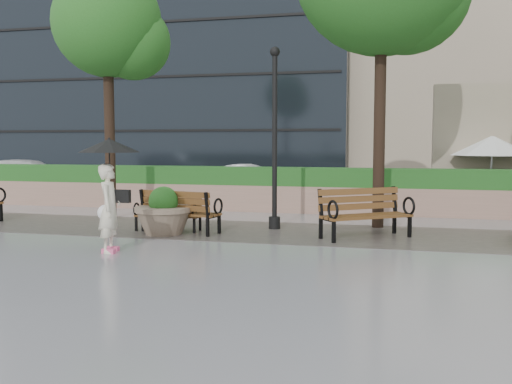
% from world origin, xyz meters
% --- Properties ---
extents(ground, '(100.00, 100.00, 0.00)m').
position_xyz_m(ground, '(0.00, 0.00, 0.00)').
color(ground, gray).
rests_on(ground, ground).
extents(cobble_strip, '(28.00, 3.20, 0.01)m').
position_xyz_m(cobble_strip, '(0.00, 3.00, 0.01)').
color(cobble_strip, '#383330').
rests_on(cobble_strip, ground).
extents(hedge_wall, '(24.00, 0.80, 1.35)m').
position_xyz_m(hedge_wall, '(0.00, 7.00, 0.66)').
color(hedge_wall, '#A47A69').
rests_on(hedge_wall, ground).
extents(asphalt_street, '(40.00, 7.00, 0.00)m').
position_xyz_m(asphalt_street, '(0.00, 11.00, 0.00)').
color(asphalt_street, black).
rests_on(asphalt_street, ground).
extents(bench_1, '(1.55, 0.63, 0.82)m').
position_xyz_m(bench_1, '(-1.87, 2.55, 0.24)').
color(bench_1, brown).
rests_on(bench_1, ground).
extents(bench_2, '(1.97, 1.11, 1.00)m').
position_xyz_m(bench_2, '(-1.50, 2.38, 0.30)').
color(bench_2, brown).
rests_on(bench_2, ground).
extents(bench_3, '(2.10, 1.83, 1.09)m').
position_xyz_m(bench_3, '(2.74, 2.65, 0.32)').
color(bench_3, brown).
rests_on(bench_3, ground).
extents(planter_left, '(1.32, 1.32, 1.11)m').
position_xyz_m(planter_left, '(-1.78, 2.06, 0.43)').
color(planter_left, '#7F6B56').
rests_on(planter_left, ground).
extents(lamppost, '(0.28, 0.28, 4.37)m').
position_xyz_m(lamppost, '(0.51, 3.49, 1.94)').
color(lamppost, black).
rests_on(lamppost, ground).
extents(tree_0, '(3.10, 2.94, 6.81)m').
position_xyz_m(tree_0, '(-4.17, 4.40, 5.18)').
color(tree_0, black).
rests_on(tree_0, ground).
extents(patio_umb_white, '(2.50, 2.50, 2.30)m').
position_xyz_m(patio_umb_white, '(6.26, 9.26, 1.99)').
color(patio_umb_white, black).
rests_on(patio_umb_white, ground).
extents(car_left, '(5.26, 3.13, 1.43)m').
position_xyz_m(car_left, '(-10.72, 9.65, 0.71)').
color(car_left, silver).
rests_on(car_left, ground).
extents(car_right, '(4.04, 1.73, 1.29)m').
position_xyz_m(car_right, '(-1.89, 10.43, 0.65)').
color(car_right, silver).
rests_on(car_right, ground).
extents(pedestrian, '(1.18, 1.18, 2.17)m').
position_xyz_m(pedestrian, '(-1.94, -0.13, 1.32)').
color(pedestrian, '#F1E8CA').
rests_on(pedestrian, ground).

